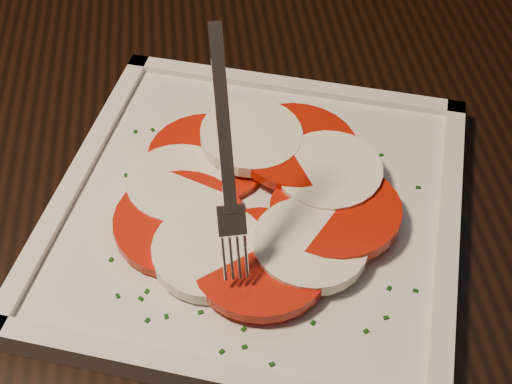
% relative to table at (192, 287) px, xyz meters
% --- Properties ---
extents(ground, '(6.00, 6.00, 0.00)m').
position_rel_table_xyz_m(ground, '(-0.26, 0.28, -0.65)').
color(ground, black).
rests_on(ground, ground).
extents(table, '(1.26, 0.90, 0.75)m').
position_rel_table_xyz_m(table, '(0.00, 0.00, 0.00)').
color(table, black).
rests_on(table, ground).
extents(plate, '(0.36, 0.36, 0.01)m').
position_rel_table_xyz_m(plate, '(0.06, -0.01, 0.11)').
color(plate, silver).
rests_on(plate, table).
extents(caprese_salad, '(0.23, 0.25, 0.03)m').
position_rel_table_xyz_m(caprese_salad, '(0.06, -0.01, 0.12)').
color(caprese_salad, '#BE1104').
rests_on(caprese_salad, plate).
extents(fork, '(0.04, 0.09, 0.14)m').
position_rel_table_xyz_m(fork, '(0.03, -0.04, 0.21)').
color(fork, white).
rests_on(fork, caprese_salad).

